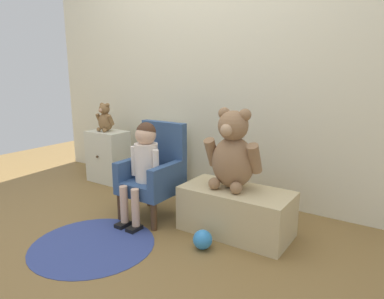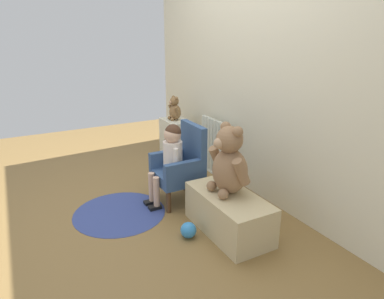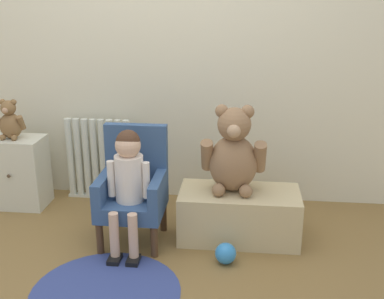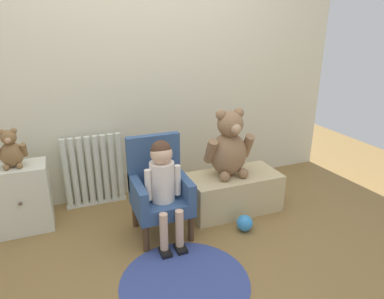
# 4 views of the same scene
# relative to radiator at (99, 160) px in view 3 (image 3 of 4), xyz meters

# --- Properties ---
(ground_plane) EXTENTS (6.00, 6.00, 0.00)m
(ground_plane) POSITION_rel_radiator_xyz_m (0.44, -1.05, -0.30)
(ground_plane) COLOR olive
(back_wall) EXTENTS (3.80, 0.05, 2.40)m
(back_wall) POSITION_rel_radiator_xyz_m (0.44, 0.12, 0.90)
(back_wall) COLOR beige
(back_wall) RESTS_ON ground_plane
(radiator) EXTENTS (0.50, 0.05, 0.61)m
(radiator) POSITION_rel_radiator_xyz_m (0.00, 0.00, 0.00)
(radiator) COLOR silver
(radiator) RESTS_ON ground_plane
(small_dresser) EXTENTS (0.39, 0.29, 0.51)m
(small_dresser) POSITION_rel_radiator_xyz_m (-0.54, -0.19, -0.05)
(small_dresser) COLOR beige
(small_dresser) RESTS_ON ground_plane
(child_armchair) EXTENTS (0.39, 0.39, 0.71)m
(child_armchair) POSITION_rel_radiator_xyz_m (0.39, -0.58, 0.04)
(child_armchair) COLOR #33507C
(child_armchair) RESTS_ON ground_plane
(child_figure) EXTENTS (0.25, 0.35, 0.73)m
(child_figure) POSITION_rel_radiator_xyz_m (0.39, -0.70, 0.18)
(child_figure) COLOR silver
(child_figure) RESTS_ON ground_plane
(low_bench) EXTENTS (0.74, 0.37, 0.31)m
(low_bench) POSITION_rel_radiator_xyz_m (1.04, -0.51, -0.15)
(low_bench) COLOR tan
(low_bench) RESTS_ON ground_plane
(large_teddy_bear) EXTENTS (0.39, 0.28, 0.54)m
(large_teddy_bear) POSITION_rel_radiator_xyz_m (1.00, -0.49, 0.25)
(large_teddy_bear) COLOR #8C6848
(large_teddy_bear) RESTS_ON low_bench
(small_teddy_bear) EXTENTS (0.20, 0.14, 0.28)m
(small_teddy_bear) POSITION_rel_radiator_xyz_m (-0.55, -0.20, 0.33)
(small_teddy_bear) COLOR brown
(small_teddy_bear) RESTS_ON small_dresser
(floor_rug) EXTENTS (0.78, 0.78, 0.01)m
(floor_rug) POSITION_rel_radiator_xyz_m (0.37, -1.18, -0.30)
(floor_rug) COLOR #344383
(floor_rug) RESTS_ON ground_plane
(toy_ball) EXTENTS (0.12, 0.12, 0.12)m
(toy_ball) POSITION_rel_radiator_xyz_m (0.98, -0.83, -0.24)
(toy_ball) COLOR #3387D0
(toy_ball) RESTS_ON ground_plane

